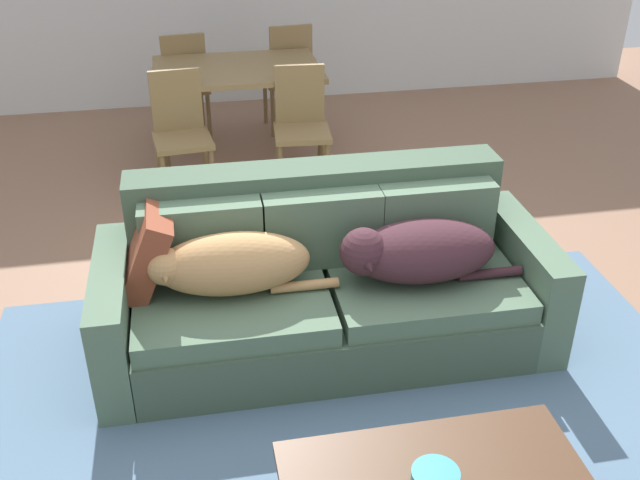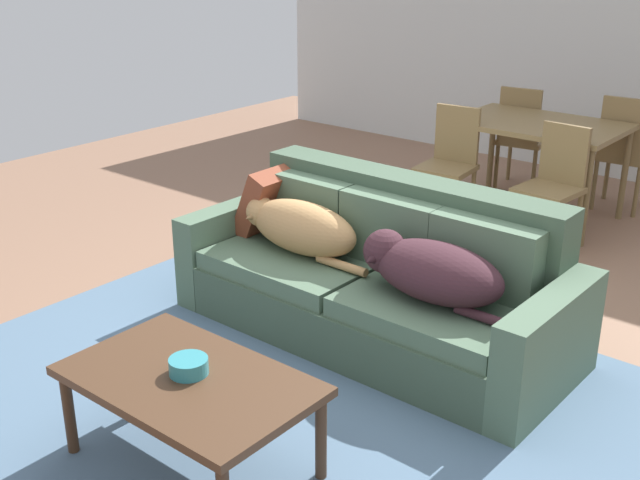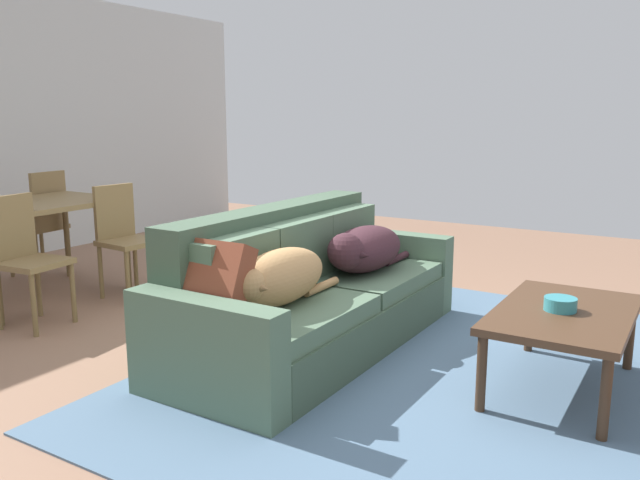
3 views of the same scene
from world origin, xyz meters
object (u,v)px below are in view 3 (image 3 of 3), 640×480
(coffee_table, at_px, (564,319))
(dining_chair_near_right, at_px, (124,235))
(throw_pillow_by_left_arm, at_px, (209,283))
(dining_table, at_px, (33,212))
(dining_chair_far_right, at_px, (43,219))
(dog_on_right_cushion, at_px, (363,249))
(dog_on_left_cushion, at_px, (278,278))
(bowl_on_coffee_table, at_px, (560,304))
(couch, at_px, (308,295))
(dining_chair_near_left, at_px, (25,254))

(coffee_table, distance_m, dining_chair_near_right, 3.40)
(throw_pillow_by_left_arm, bearing_deg, dining_table, 74.31)
(dining_table, xyz_separation_m, dining_chair_far_right, (0.49, 0.58, -0.18))
(coffee_table, relative_size, dining_chair_far_right, 1.12)
(dog_on_right_cushion, relative_size, dining_chair_far_right, 0.97)
(dog_on_right_cushion, height_order, dining_chair_far_right, dining_chair_far_right)
(dog_on_left_cushion, bearing_deg, coffee_table, -66.44)
(bowl_on_coffee_table, bearing_deg, dining_chair_far_right, 87.54)
(couch, height_order, bowl_on_coffee_table, couch)
(couch, height_order, dining_table, couch)
(dining_chair_near_left, bearing_deg, dining_chair_near_right, -7.30)
(couch, distance_m, dog_on_left_cushion, 0.56)
(dog_on_right_cushion, distance_m, bowl_on_coffee_table, 1.38)
(dog_on_right_cushion, distance_m, dining_table, 2.68)
(dog_on_right_cushion, xyz_separation_m, dining_chair_far_right, (-0.15, 3.18, -0.04))
(couch, relative_size, dining_chair_far_right, 2.41)
(coffee_table, xyz_separation_m, dining_chair_near_right, (0.09, 3.40, 0.11))
(dining_table, height_order, dining_chair_near_right, dining_chair_near_right)
(dining_table, bearing_deg, dining_chair_near_left, -130.36)
(dog_on_right_cushion, distance_m, coffee_table, 1.41)
(dog_on_left_cushion, xyz_separation_m, dining_chair_near_left, (-0.18, 2.01, -0.06))
(couch, xyz_separation_m, dining_chair_near_left, (-0.67, 1.89, 0.18))
(dining_table, bearing_deg, dining_chair_far_right, 49.64)
(dog_on_left_cushion, bearing_deg, couch, 13.68)
(dog_on_left_cushion, xyz_separation_m, coffee_table, (0.60, -1.41, -0.17))
(couch, height_order, dining_chair_near_left, dining_chair_near_left)
(dog_on_left_cushion, relative_size, dining_table, 0.72)
(throw_pillow_by_left_arm, bearing_deg, dog_on_left_cushion, -23.22)
(dining_chair_near_right, relative_size, dining_chair_far_right, 0.94)
(dog_on_left_cushion, bearing_deg, throw_pillow_by_left_arm, 157.30)
(dog_on_right_cushion, height_order, throw_pillow_by_left_arm, throw_pillow_by_left_arm)
(dining_chair_near_right, bearing_deg, dog_on_right_cushion, -78.29)
(throw_pillow_by_left_arm, xyz_separation_m, dining_chair_near_right, (1.08, 1.82, -0.10))
(dog_on_left_cushion, relative_size, dining_chair_near_left, 1.00)
(dog_on_left_cushion, distance_m, coffee_table, 1.54)
(couch, xyz_separation_m, dog_on_right_cushion, (0.43, -0.17, 0.24))
(couch, relative_size, dog_on_right_cushion, 2.49)
(couch, xyz_separation_m, throw_pillow_by_left_arm, (-0.88, 0.05, 0.27))
(dining_table, bearing_deg, dog_on_left_cushion, -96.37)
(dining_chair_far_right, bearing_deg, coffee_table, 83.80)
(dining_chair_near_right, xyz_separation_m, dining_chair_far_right, (0.08, 1.14, 0.02))
(coffee_table, bearing_deg, throw_pillow_by_left_arm, 122.00)
(dining_chair_near_left, distance_m, dining_chair_far_right, 1.47)
(couch, xyz_separation_m, dining_chair_near_right, (0.19, 1.87, 0.18))
(bowl_on_coffee_table, bearing_deg, dining_table, 94.30)
(dining_chair_near_right, bearing_deg, bowl_on_coffee_table, -86.66)
(dining_chair_near_left, relative_size, dining_chair_far_right, 0.95)
(coffee_table, distance_m, bowl_on_coffee_table, 0.09)
(couch, xyz_separation_m, bowl_on_coffee_table, (0.09, -1.51, 0.15))
(dining_table, bearing_deg, couch, -85.04)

